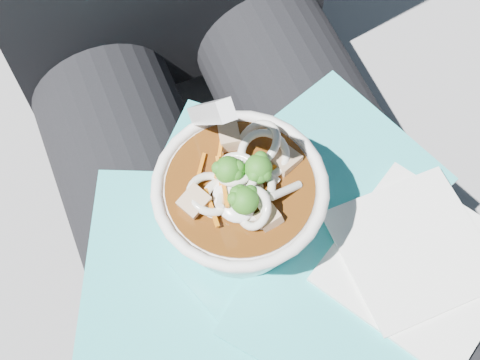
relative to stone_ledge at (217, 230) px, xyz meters
name	(u,v)px	position (x,y,z in m)	size (l,w,h in m)	color
ground	(254,357)	(0.00, -0.15, -0.23)	(20.00, 20.00, 0.00)	slate
stone_ledge	(217,230)	(0.00, 0.00, 0.00)	(1.00, 0.50, 0.45)	slate
lap	(265,244)	(0.00, -0.15, 0.30)	(0.34, 0.48, 0.15)	black
person_body	(229,155)	(0.00, -0.06, 0.33)	(0.34, 0.94, 1.00)	black
plastic_bag	(287,255)	(0.00, -0.19, 0.39)	(0.37, 0.36, 0.02)	#2DB7BB
napkins	(419,259)	(0.09, -0.24, 0.40)	(0.18, 0.18, 0.01)	white
udon_bowl	(240,200)	(-0.03, -0.16, 0.44)	(0.13, 0.14, 0.19)	white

